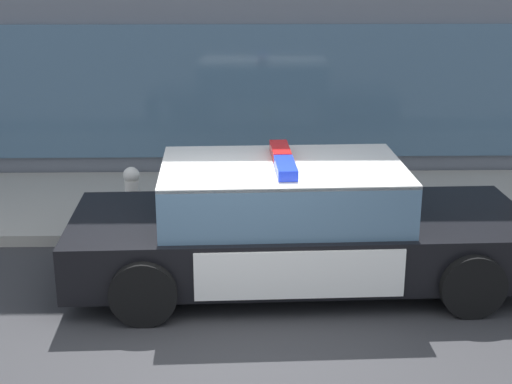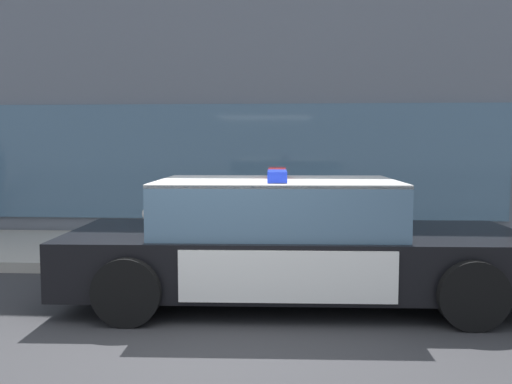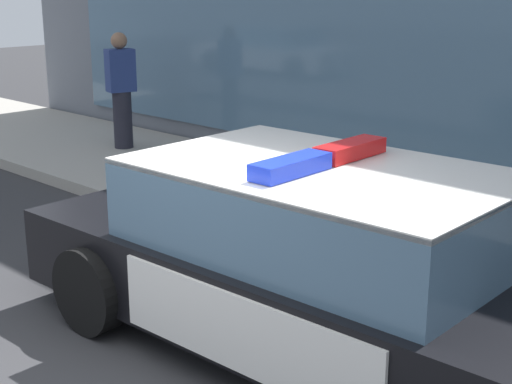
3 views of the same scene
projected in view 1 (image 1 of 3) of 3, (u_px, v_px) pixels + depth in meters
The scene contains 4 objects.
ground at pixel (226, 342), 7.16m from camera, with size 48.00×48.00×0.00m, color #303033.
sidewalk at pixel (231, 204), 10.79m from camera, with size 48.00×2.81×0.15m, color #A39E93.
police_cruiser at pixel (295, 225), 8.27m from camera, with size 5.10×2.21×1.49m.
fire_hydrant at pixel (133, 194), 9.86m from camera, with size 0.34×0.39×0.73m.
Camera 1 is at (0.17, -6.35, 3.61)m, focal length 52.25 mm.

